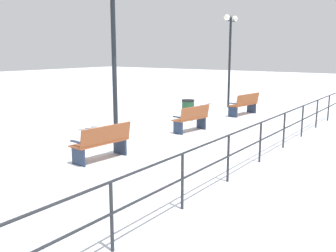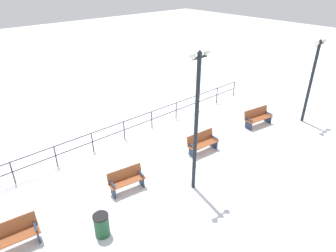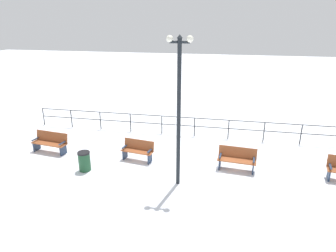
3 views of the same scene
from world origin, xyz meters
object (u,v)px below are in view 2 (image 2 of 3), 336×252
Objects in this scene: bench_nearest at (9,237)px; bench_fourth at (258,117)px; bench_third at (202,143)px; trash_bin at (102,225)px; bench_second at (126,180)px; lamppost_middle at (197,112)px; lamppost_far at (313,71)px.

bench_fourth is at bearing 96.52° from bench_nearest.
trash_bin is at bearing -72.47° from bench_third.
bench_second is at bearing 125.53° from trash_bin.
bench_nearest is 12.45m from bench_fourth.
lamppost_middle reaches higher than lamppost_far.
bench_fourth is at bearing 96.33° from trash_bin.
bench_second is 1.80× the size of trash_bin.
lamppost_middle is (1.56, 2.00, 2.75)m from bench_second.
bench_third is at bearing 98.62° from bench_second.
bench_nearest is 1.20× the size of bench_second.
bench_fourth is at bearing 97.74° from bench_second.
bench_second reaches higher than trash_bin.
lamppost_far reaches higher than bench_nearest.
lamppost_middle is 4.76m from trash_bin.
bench_third is 3.81m from lamppost_middle.
lamppost_far reaches higher than bench_third.
bench_nearest is 4.15m from bench_second.
lamppost_middle reaches higher than bench_third.
lamppost_middle reaches higher than bench_nearest.
bench_third is at bearing 125.61° from lamppost_middle.
bench_fourth is at bearing 102.35° from lamppost_middle.
bench_nearest is at bearing -84.92° from bench_third.
bench_fourth reaches higher than trash_bin.
lamppost_middle is at bearing -68.31° from bench_fourth.
trash_bin is (1.12, -10.13, -0.06)m from bench_fourth.
lamppost_far reaches higher than trash_bin.
bench_second is (0.03, 4.15, -0.02)m from bench_nearest.
bench_nearest is 2.16× the size of trash_bin.
lamppost_middle is at bearing -90.00° from lamppost_far.
lamppost_far is (1.53, 6.45, 2.39)m from bench_third.
lamppost_far is 5.60× the size of trash_bin.
bench_nearest is at bearing -81.37° from bench_second.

